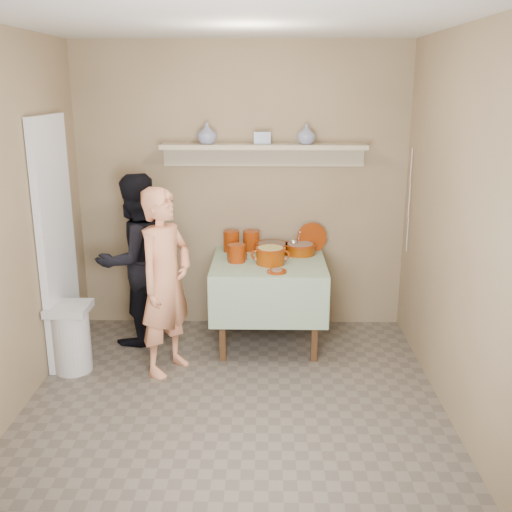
{
  "coord_description": "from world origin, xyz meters",
  "views": [
    {
      "loc": [
        0.23,
        -3.67,
        2.22
      ],
      "look_at": [
        0.15,
        0.75,
        0.95
      ],
      "focal_mm": 42.0,
      "sensor_mm": 36.0,
      "label": 1
    }
  ],
  "objects_px": {
    "cazuela_rice": "(270,254)",
    "trash_bin": "(71,337)",
    "person_cook": "(166,282)",
    "person_helper": "(136,260)",
    "serving_table": "(269,273)"
  },
  "relations": [
    {
      "from": "cazuela_rice",
      "to": "trash_bin",
      "type": "relative_size",
      "value": 0.59
    },
    {
      "from": "person_cook",
      "to": "cazuela_rice",
      "type": "height_order",
      "value": "person_cook"
    },
    {
      "from": "person_cook",
      "to": "trash_bin",
      "type": "distance_m",
      "value": 0.9
    },
    {
      "from": "person_cook",
      "to": "serving_table",
      "type": "distance_m",
      "value": 0.99
    },
    {
      "from": "person_cook",
      "to": "trash_bin",
      "type": "height_order",
      "value": "person_cook"
    },
    {
      "from": "serving_table",
      "to": "cazuela_rice",
      "type": "bearing_deg",
      "value": -82.87
    },
    {
      "from": "person_helper",
      "to": "serving_table",
      "type": "distance_m",
      "value": 1.16
    },
    {
      "from": "person_helper",
      "to": "person_cook",
      "type": "bearing_deg",
      "value": 77.27
    },
    {
      "from": "person_helper",
      "to": "serving_table",
      "type": "xyz_separation_m",
      "value": [
        1.16,
        -0.01,
        -0.11
      ]
    },
    {
      "from": "person_helper",
      "to": "cazuela_rice",
      "type": "relative_size",
      "value": 4.56
    },
    {
      "from": "cazuela_rice",
      "to": "trash_bin",
      "type": "distance_m",
      "value": 1.75
    },
    {
      "from": "cazuela_rice",
      "to": "trash_bin",
      "type": "bearing_deg",
      "value": -163.32
    },
    {
      "from": "person_cook",
      "to": "serving_table",
      "type": "xyz_separation_m",
      "value": [
        0.8,
        0.56,
        -0.1
      ]
    },
    {
      "from": "person_helper",
      "to": "trash_bin",
      "type": "xyz_separation_m",
      "value": [
        -0.41,
        -0.6,
        -0.47
      ]
    },
    {
      "from": "person_cook",
      "to": "person_helper",
      "type": "distance_m",
      "value": 0.68
    }
  ]
}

